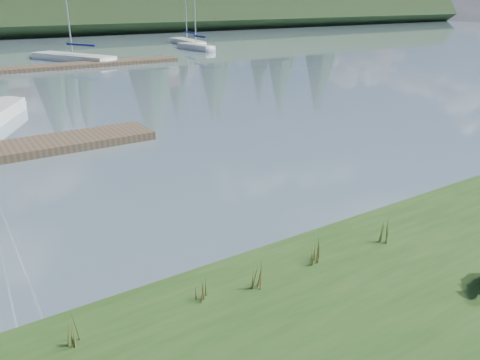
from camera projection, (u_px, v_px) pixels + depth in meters
dock_far at (10, 70)px, 34.15m from camera, size 26.00×2.20×0.30m
sailboat_bg_3 at (66, 57)px, 40.46m from camera, size 5.98×9.43×13.92m
sailboat_bg_4 at (193, 46)px, 48.89m from camera, size 1.81×6.05×9.01m
sailboat_bg_5 at (185, 41)px, 54.63m from camera, size 2.44×8.56×12.01m
weed_0 at (203, 290)px, 7.81m from camera, size 0.17×0.14×0.49m
weed_1 at (258, 277)px, 8.09m from camera, size 0.17×0.14×0.59m
weed_2 at (316, 247)px, 9.08m from camera, size 0.17×0.14×0.58m
weed_3 at (74, 332)px, 6.77m from camera, size 0.17×0.14×0.55m
weed_4 at (313, 256)px, 8.92m from camera, size 0.17×0.14×0.36m
weed_5 at (382, 231)px, 9.64m from camera, size 0.17×0.14×0.61m
mud_lip at (162, 296)px, 8.44m from camera, size 60.00×0.50×0.14m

